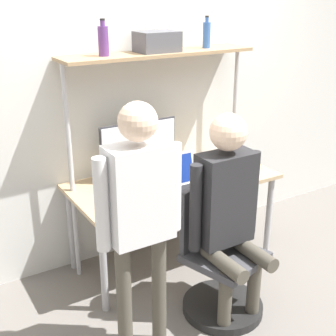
{
  "coord_description": "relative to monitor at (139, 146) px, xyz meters",
  "views": [
    {
      "loc": [
        -1.78,
        -2.47,
        2.13
      ],
      "look_at": [
        -0.38,
        -0.15,
        1.07
      ],
      "focal_mm": 50.0,
      "sensor_mm": 36.0,
      "label": 1
    }
  ],
  "objects": [
    {
      "name": "person_seated",
      "position": [
        0.14,
        -0.94,
        -0.14
      ],
      "size": [
        0.54,
        0.48,
        1.42
      ],
      "color": "#4C473D",
      "rests_on": "ground_plane"
    },
    {
      "name": "desk",
      "position": [
        0.19,
        -0.19,
        -0.33
      ],
      "size": [
        1.62,
        0.74,
        0.72
      ],
      "color": "tan",
      "rests_on": "ground_plane"
    },
    {
      "name": "shelf_unit",
      "position": [
        0.19,
        0.01,
        0.47
      ],
      "size": [
        1.53,
        0.32,
        1.68
      ],
      "color": "#997A56",
      "rests_on": "ground_plane"
    },
    {
      "name": "monitor",
      "position": [
        0.0,
        0.0,
        0.0
      ],
      "size": [
        0.65,
        0.21,
        0.44
      ],
      "color": "#333338",
      "rests_on": "desk"
    },
    {
      "name": "bottle_purple",
      "position": [
        -0.25,
        0.01,
        0.8
      ],
      "size": [
        0.07,
        0.07,
        0.25
      ],
      "color": "#593372",
      "rests_on": "shelf_unit"
    },
    {
      "name": "person_standing",
      "position": [
        -0.51,
        -0.97,
        0.02
      ],
      "size": [
        0.53,
        0.21,
        1.58
      ],
      "color": "#4C473D",
      "rests_on": "ground_plane"
    },
    {
      "name": "bottle_blue",
      "position": [
        0.62,
        0.01,
        0.8
      ],
      "size": [
        0.06,
        0.06,
        0.24
      ],
      "color": "#335999",
      "rests_on": "shelf_unit"
    },
    {
      "name": "laptop",
      "position": [
        0.14,
        -0.35,
        -0.19
      ],
      "size": [
        0.33,
        0.25,
        0.25
      ],
      "color": "#BCBCC1",
      "rests_on": "desk"
    },
    {
      "name": "cell_phone",
      "position": [
        0.44,
        -0.35,
        -0.25
      ],
      "size": [
        0.07,
        0.15,
        0.01
      ],
      "color": "silver",
      "rests_on": "desk"
    },
    {
      "name": "office_chair",
      "position": [
        0.13,
        -0.9,
        -0.7
      ],
      "size": [
        0.57,
        0.57,
        0.91
      ],
      "color": "black",
      "rests_on": "ground_plane"
    },
    {
      "name": "ground_plane",
      "position": [
        0.19,
        -0.59,
        -0.98
      ],
      "size": [
        12.0,
        12.0,
        0.0
      ],
      "primitive_type": "plane",
      "color": "slate"
    },
    {
      "name": "storage_box",
      "position": [
        0.17,
        0.01,
        0.77
      ],
      "size": [
        0.3,
        0.22,
        0.15
      ],
      "color": "#4C4C51",
      "rests_on": "shelf_unit"
    },
    {
      "name": "wall_back",
      "position": [
        0.19,
        0.21,
        0.37
      ],
      "size": [
        8.0,
        0.06,
        2.7
      ],
      "color": "silver",
      "rests_on": "ground_plane"
    }
  ]
}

